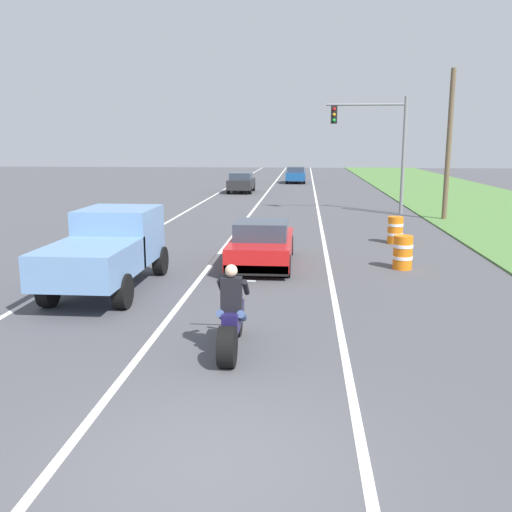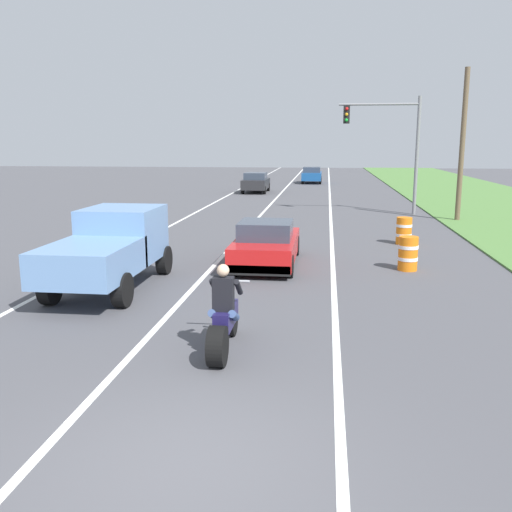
{
  "view_description": "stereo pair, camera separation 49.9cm",
  "coord_description": "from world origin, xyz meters",
  "px_view_note": "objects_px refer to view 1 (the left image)",
  "views": [
    {
      "loc": [
        1.05,
        -5.81,
        3.68
      ],
      "look_at": [
        -0.1,
        7.39,
        1.0
      ],
      "focal_mm": 39.41,
      "sensor_mm": 36.0,
      "label": 1
    },
    {
      "loc": [
        1.55,
        -5.76,
        3.68
      ],
      "look_at": [
        -0.1,
        7.39,
        1.0
      ],
      "focal_mm": 39.41,
      "sensor_mm": 36.0,
      "label": 2
    }
  ],
  "objects_px": {
    "pickup_truck_left_lane_light_blue": "(108,247)",
    "construction_barrel_mid": "(395,230)",
    "sports_car_red": "(262,245)",
    "construction_barrel_nearest": "(403,252)",
    "distant_car_further_ahead": "(296,175)",
    "motorcycle_with_rider": "(232,321)",
    "distant_car_far_ahead": "(241,182)",
    "traffic_light_mast_near": "(380,137)"
  },
  "relations": [
    {
      "from": "pickup_truck_left_lane_light_blue",
      "to": "construction_barrel_mid",
      "type": "distance_m",
      "value": 11.15
    },
    {
      "from": "sports_car_red",
      "to": "construction_barrel_nearest",
      "type": "distance_m",
      "value": 4.2
    },
    {
      "from": "pickup_truck_left_lane_light_blue",
      "to": "distant_car_further_ahead",
      "type": "relative_size",
      "value": 1.2
    },
    {
      "from": "motorcycle_with_rider",
      "to": "construction_barrel_mid",
      "type": "relative_size",
      "value": 2.21
    },
    {
      "from": "construction_barrel_nearest",
      "to": "motorcycle_with_rider",
      "type": "bearing_deg",
      "value": -120.0
    },
    {
      "from": "distant_car_far_ahead",
      "to": "distant_car_further_ahead",
      "type": "height_order",
      "value": "same"
    },
    {
      "from": "construction_barrel_nearest",
      "to": "distant_car_far_ahead",
      "type": "relative_size",
      "value": 0.25
    },
    {
      "from": "distant_car_far_ahead",
      "to": "distant_car_further_ahead",
      "type": "relative_size",
      "value": 1.0
    },
    {
      "from": "traffic_light_mast_near",
      "to": "construction_barrel_mid",
      "type": "height_order",
      "value": "traffic_light_mast_near"
    },
    {
      "from": "distant_car_far_ahead",
      "to": "motorcycle_with_rider",
      "type": "bearing_deg",
      "value": -83.85
    },
    {
      "from": "construction_barrel_nearest",
      "to": "distant_car_further_ahead",
      "type": "distance_m",
      "value": 36.35
    },
    {
      "from": "motorcycle_with_rider",
      "to": "distant_car_far_ahead",
      "type": "bearing_deg",
      "value": 96.15
    },
    {
      "from": "pickup_truck_left_lane_light_blue",
      "to": "distant_car_further_ahead",
      "type": "xyz_separation_m",
      "value": [
        4.04,
        39.2,
        -0.33
      ]
    },
    {
      "from": "traffic_light_mast_near",
      "to": "construction_barrel_nearest",
      "type": "distance_m",
      "value": 13.99
    },
    {
      "from": "motorcycle_with_rider",
      "to": "sports_car_red",
      "type": "bearing_deg",
      "value": 90.3
    },
    {
      "from": "distant_car_far_ahead",
      "to": "traffic_light_mast_near",
      "type": "bearing_deg",
      "value": -54.43
    },
    {
      "from": "construction_barrel_mid",
      "to": "construction_barrel_nearest",
      "type": "bearing_deg",
      "value": -95.86
    },
    {
      "from": "pickup_truck_left_lane_light_blue",
      "to": "construction_barrel_mid",
      "type": "height_order",
      "value": "pickup_truck_left_lane_light_blue"
    },
    {
      "from": "construction_barrel_nearest",
      "to": "construction_barrel_mid",
      "type": "relative_size",
      "value": 1.0
    },
    {
      "from": "distant_car_further_ahead",
      "to": "construction_barrel_nearest",
      "type": "bearing_deg",
      "value": -84.02
    },
    {
      "from": "construction_barrel_mid",
      "to": "distant_car_further_ahead",
      "type": "xyz_separation_m",
      "value": [
        -4.24,
        31.76,
        0.27
      ]
    },
    {
      "from": "pickup_truck_left_lane_light_blue",
      "to": "motorcycle_with_rider",
      "type": "bearing_deg",
      "value": -48.49
    },
    {
      "from": "pickup_truck_left_lane_light_blue",
      "to": "distant_car_far_ahead",
      "type": "distance_m",
      "value": 28.62
    },
    {
      "from": "sports_car_red",
      "to": "distant_car_further_ahead",
      "type": "bearing_deg",
      "value": 89.35
    },
    {
      "from": "traffic_light_mast_near",
      "to": "distant_car_far_ahead",
      "type": "relative_size",
      "value": 1.5
    },
    {
      "from": "distant_car_further_ahead",
      "to": "construction_barrel_mid",
      "type": "bearing_deg",
      "value": -82.4
    },
    {
      "from": "sports_car_red",
      "to": "distant_car_further_ahead",
      "type": "xyz_separation_m",
      "value": [
        0.41,
        35.95,
        0.14
      ]
    },
    {
      "from": "pickup_truck_left_lane_light_blue",
      "to": "distant_car_far_ahead",
      "type": "bearing_deg",
      "value": 89.72
    },
    {
      "from": "traffic_light_mast_near",
      "to": "pickup_truck_left_lane_light_blue",
      "type": "bearing_deg",
      "value": -117.82
    },
    {
      "from": "sports_car_red",
      "to": "distant_car_further_ahead",
      "type": "height_order",
      "value": "distant_car_further_ahead"
    },
    {
      "from": "traffic_light_mast_near",
      "to": "construction_barrel_mid",
      "type": "distance_m",
      "value": 9.78
    },
    {
      "from": "pickup_truck_left_lane_light_blue",
      "to": "construction_barrel_nearest",
      "type": "height_order",
      "value": "pickup_truck_left_lane_light_blue"
    },
    {
      "from": "construction_barrel_mid",
      "to": "sports_car_red",
      "type": "bearing_deg",
      "value": -137.95
    },
    {
      "from": "pickup_truck_left_lane_light_blue",
      "to": "construction_barrel_nearest",
      "type": "bearing_deg",
      "value": 21.31
    },
    {
      "from": "distant_car_far_ahead",
      "to": "sports_car_red",
      "type": "bearing_deg",
      "value": -82.16
    },
    {
      "from": "motorcycle_with_rider",
      "to": "construction_barrel_mid",
      "type": "bearing_deg",
      "value": 68.32
    },
    {
      "from": "sports_car_red",
      "to": "distant_car_further_ahead",
      "type": "distance_m",
      "value": 35.95
    },
    {
      "from": "sports_car_red",
      "to": "construction_barrel_mid",
      "type": "bearing_deg",
      "value": 42.05
    },
    {
      "from": "motorcycle_with_rider",
      "to": "distant_car_far_ahead",
      "type": "relative_size",
      "value": 0.55
    },
    {
      "from": "pickup_truck_left_lane_light_blue",
      "to": "distant_car_further_ahead",
      "type": "bearing_deg",
      "value": 84.11
    },
    {
      "from": "distant_car_further_ahead",
      "to": "motorcycle_with_rider",
      "type": "bearing_deg",
      "value": -90.49
    },
    {
      "from": "pickup_truck_left_lane_light_blue",
      "to": "construction_barrel_mid",
      "type": "relative_size",
      "value": 4.8
    }
  ]
}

